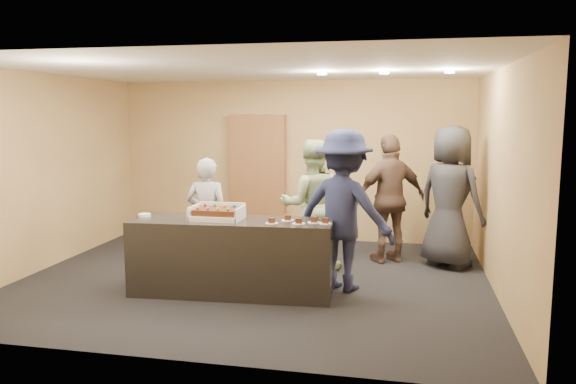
% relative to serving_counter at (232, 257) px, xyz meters
% --- Properties ---
extents(room, '(6.04, 6.00, 2.70)m').
position_rel_serving_counter_xyz_m(room, '(0.11, 0.61, 0.90)').
color(room, black).
rests_on(room, ground).
extents(serving_counter, '(2.44, 0.85, 0.90)m').
position_rel_serving_counter_xyz_m(serving_counter, '(0.00, 0.00, 0.00)').
color(serving_counter, black).
rests_on(serving_counter, floor).
extents(storage_cabinet, '(0.97, 0.15, 2.13)m').
position_rel_serving_counter_xyz_m(storage_cabinet, '(-0.48, 3.02, 0.61)').
color(storage_cabinet, brown).
rests_on(storage_cabinet, floor).
extents(cake_box, '(0.60, 0.42, 0.18)m').
position_rel_serving_counter_xyz_m(cake_box, '(-0.18, 0.02, 0.49)').
color(cake_box, white).
rests_on(cake_box, serving_counter).
extents(sheet_cake, '(0.51, 0.35, 0.11)m').
position_rel_serving_counter_xyz_m(sheet_cake, '(-0.18, 0.00, 0.55)').
color(sheet_cake, '#3C1D0D').
rests_on(sheet_cake, cake_box).
extents(plate_stack, '(0.15, 0.15, 0.04)m').
position_rel_serving_counter_xyz_m(plate_stack, '(-1.11, -0.01, 0.47)').
color(plate_stack, white).
rests_on(plate_stack, serving_counter).
extents(slice_a, '(0.15, 0.15, 0.07)m').
position_rel_serving_counter_xyz_m(slice_a, '(0.52, -0.11, 0.47)').
color(slice_a, white).
rests_on(slice_a, serving_counter).
extents(slice_b, '(0.15, 0.15, 0.07)m').
position_rel_serving_counter_xyz_m(slice_b, '(0.66, 0.10, 0.47)').
color(slice_b, white).
rests_on(slice_b, serving_counter).
extents(slice_c, '(0.15, 0.15, 0.07)m').
position_rel_serving_counter_xyz_m(slice_c, '(0.83, -0.08, 0.47)').
color(slice_c, white).
rests_on(slice_c, serving_counter).
extents(slice_d, '(0.15, 0.15, 0.07)m').
position_rel_serving_counter_xyz_m(slice_d, '(0.99, 0.03, 0.47)').
color(slice_d, white).
rests_on(slice_d, serving_counter).
extents(slice_e, '(0.15, 0.15, 0.07)m').
position_rel_serving_counter_xyz_m(slice_e, '(1.13, -0.00, 0.47)').
color(slice_e, white).
rests_on(slice_e, serving_counter).
extents(person_server_grey, '(0.58, 0.38, 1.58)m').
position_rel_serving_counter_xyz_m(person_server_grey, '(-0.55, 0.68, 0.34)').
color(person_server_grey, '#A3A3A8').
rests_on(person_server_grey, floor).
extents(person_sage_man, '(1.01, 0.87, 1.80)m').
position_rel_serving_counter_xyz_m(person_sage_man, '(0.75, 1.29, 0.45)').
color(person_sage_man, '#99AB7A').
rests_on(person_sage_man, floor).
extents(person_navy_man, '(1.44, 1.10, 1.97)m').
position_rel_serving_counter_xyz_m(person_navy_man, '(1.29, 0.45, 0.53)').
color(person_navy_man, '#1E2347').
rests_on(person_navy_man, floor).
extents(person_brown_extra, '(1.17, 0.94, 1.86)m').
position_rel_serving_counter_xyz_m(person_brown_extra, '(1.81, 1.88, 0.48)').
color(person_brown_extra, brown).
rests_on(person_brown_extra, floor).
extents(person_dark_suit, '(1.16, 1.09, 2.00)m').
position_rel_serving_counter_xyz_m(person_dark_suit, '(2.63, 1.79, 0.55)').
color(person_dark_suit, '#28292D').
rests_on(person_dark_suit, floor).
extents(ceiling_spotlights, '(1.72, 0.12, 0.03)m').
position_rel_serving_counter_xyz_m(ceiling_spotlights, '(1.71, 1.11, 2.22)').
color(ceiling_spotlights, '#FFEAC6').
rests_on(ceiling_spotlights, ceiling).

